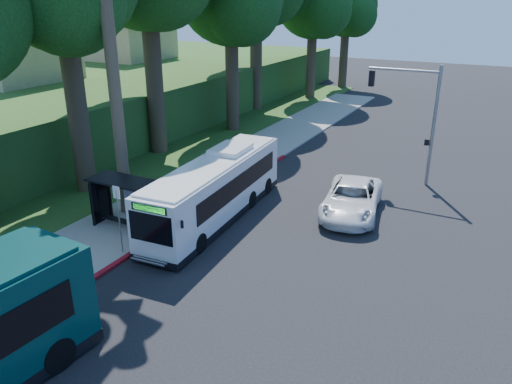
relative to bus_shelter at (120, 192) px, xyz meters
The scene contains 12 objects.
ground 8.00m from the bus_shelter, 21.51° to the left, with size 140.00×140.00×0.00m, color black.
sidewalk 3.35m from the bus_shelter, 90.90° to the left, with size 4.50×70.00×0.12m, color gray.
red_curb 3.07m from the bus_shelter, 26.83° to the right, with size 0.25×30.00×0.13m, color maroon.
grass_verge 9.90m from the bus_shelter, 126.16° to the left, with size 8.00×70.00×0.06m, color #234719.
bus_shelter is the anchor object (origin of this frame).
stop_sign_pole 2.85m from the bus_shelter, 49.08° to the right, with size 0.35×0.06×3.17m.
traffic_signal_pole 17.15m from the bus_shelter, 49.36° to the left, with size 4.10×0.30×7.00m.
hillside_backdrop 26.18m from the bus_shelter, 136.68° to the left, with size 24.00×60.00×8.80m.
tree_4 35.97m from the bus_shelter, 96.78° to the left, with size 8.40×8.00×14.14m.
tree_5 43.55m from the bus_shelter, 94.21° to the left, with size 7.35×7.00×12.86m.
white_bus 4.63m from the bus_shelter, 41.81° to the left, with size 3.09×11.13×3.28m.
pickup 11.57m from the bus_shelter, 35.66° to the left, with size 2.70×5.86×1.63m, color white.
Camera 1 is at (8.73, -19.40, 10.60)m, focal length 35.00 mm.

